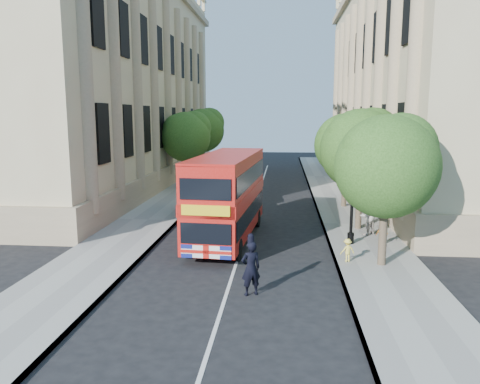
% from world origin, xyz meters
% --- Properties ---
extents(ground, '(120.00, 120.00, 0.00)m').
position_xyz_m(ground, '(0.00, 0.00, 0.00)').
color(ground, black).
rests_on(ground, ground).
extents(pavement_right, '(3.50, 80.00, 0.12)m').
position_xyz_m(pavement_right, '(5.75, 10.00, 0.06)').
color(pavement_right, gray).
rests_on(pavement_right, ground).
extents(pavement_left, '(3.50, 80.00, 0.12)m').
position_xyz_m(pavement_left, '(-5.75, 10.00, 0.06)').
color(pavement_left, gray).
rests_on(pavement_left, ground).
extents(building_right, '(12.00, 38.00, 18.00)m').
position_xyz_m(building_right, '(13.80, 24.00, 9.00)').
color(building_right, tan).
rests_on(building_right, ground).
extents(building_left, '(12.00, 38.00, 18.00)m').
position_xyz_m(building_left, '(-13.80, 24.00, 9.00)').
color(building_left, tan).
rests_on(building_left, ground).
extents(tree_right_near, '(4.00, 4.00, 6.08)m').
position_xyz_m(tree_right_near, '(5.84, 3.03, 4.25)').
color(tree_right_near, '#473828').
rests_on(tree_right_near, ground).
extents(tree_right_mid, '(4.20, 4.20, 6.37)m').
position_xyz_m(tree_right_mid, '(5.84, 9.03, 4.45)').
color(tree_right_mid, '#473828').
rests_on(tree_right_mid, ground).
extents(tree_right_far, '(4.00, 4.00, 6.15)m').
position_xyz_m(tree_right_far, '(5.84, 15.03, 4.31)').
color(tree_right_far, '#473828').
rests_on(tree_right_far, ground).
extents(tree_left_far, '(4.00, 4.00, 6.30)m').
position_xyz_m(tree_left_far, '(-5.96, 22.03, 4.44)').
color(tree_left_far, '#473828').
rests_on(tree_left_far, ground).
extents(tree_left_back, '(4.20, 4.20, 6.65)m').
position_xyz_m(tree_left_back, '(-5.96, 30.03, 4.71)').
color(tree_left_back, '#473828').
rests_on(tree_left_back, ground).
extents(lamp_post, '(0.32, 0.32, 5.16)m').
position_xyz_m(lamp_post, '(5.00, 6.00, 2.51)').
color(lamp_post, black).
rests_on(lamp_post, pavement_right).
extents(double_decker_bus, '(2.98, 8.93, 4.06)m').
position_xyz_m(double_decker_bus, '(-0.77, 6.53, 2.24)').
color(double_decker_bus, '#B1130C').
rests_on(double_decker_bus, ground).
extents(box_van, '(2.61, 5.46, 3.03)m').
position_xyz_m(box_van, '(-2.89, 12.32, 1.48)').
color(box_van, black).
rests_on(box_van, ground).
extents(police_constable, '(0.81, 0.69, 1.87)m').
position_xyz_m(police_constable, '(0.82, -0.36, 0.94)').
color(police_constable, black).
rests_on(police_constable, ground).
extents(woman_pedestrian, '(1.16, 1.14, 1.88)m').
position_xyz_m(woman_pedestrian, '(6.02, 7.73, 1.06)').
color(woman_pedestrian, beige).
rests_on(woman_pedestrian, pavement_right).
extents(child_a, '(0.61, 0.34, 0.98)m').
position_xyz_m(child_a, '(6.37, 5.85, 0.61)').
color(child_a, orange).
rests_on(child_a, pavement_right).
extents(child_b, '(0.69, 0.53, 0.94)m').
position_xyz_m(child_b, '(4.49, 3.26, 0.59)').
color(child_b, '#F1DB52').
rests_on(child_b, pavement_right).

